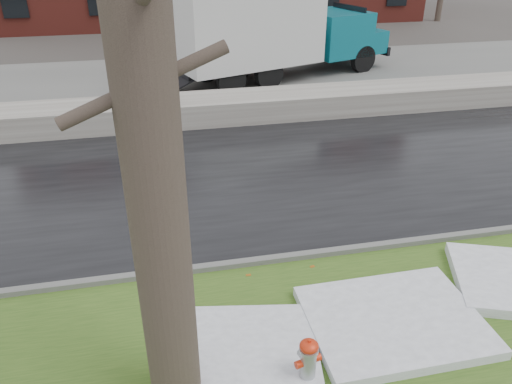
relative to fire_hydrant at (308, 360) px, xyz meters
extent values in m
plane|color=#47423D|center=(0.58, 1.73, -0.45)|extent=(120.00, 120.00, 0.00)
cube|color=#304E1A|center=(0.58, 0.48, -0.43)|extent=(60.00, 4.50, 0.04)
cube|color=black|center=(0.58, 6.23, -0.43)|extent=(60.00, 7.00, 0.03)
cube|color=slate|center=(0.58, 14.73, -0.43)|extent=(60.00, 9.00, 0.03)
cube|color=slate|center=(0.58, 2.73, -0.38)|extent=(60.00, 0.15, 0.14)
cube|color=#A9A59B|center=(0.58, 10.43, -0.07)|extent=(60.00, 1.60, 0.75)
cylinder|color=#A2A5AA|center=(0.00, 0.00, -0.08)|extent=(0.26, 0.26, 0.65)
ellipsoid|color=red|center=(0.00, 0.00, 0.25)|extent=(0.30, 0.30, 0.15)
cylinder|color=red|center=(0.00, 0.00, 0.33)|extent=(0.06, 0.06, 0.05)
cylinder|color=red|center=(-0.13, -0.04, -0.01)|extent=(0.11, 0.12, 0.10)
cylinder|color=red|center=(0.13, 0.03, -0.01)|extent=(0.11, 0.12, 0.10)
cylinder|color=#A2A5AA|center=(-0.03, 0.13, -0.01)|extent=(0.15, 0.12, 0.13)
cylinder|color=brown|center=(-1.70, 0.21, 3.57)|extent=(0.76, 0.76, 7.96)
cylinder|color=brown|center=(-1.70, 0.21, 4.37)|extent=(0.57, 1.95, 0.83)
cylinder|color=brown|center=(-1.70, 0.21, 3.69)|extent=(1.65, 0.36, 0.71)
cube|color=black|center=(3.22, 14.72, 0.20)|extent=(7.87, 3.56, 0.22)
cube|color=silver|center=(1.99, 14.30, 1.65)|extent=(5.91, 4.13, 2.70)
cube|color=#0D697A|center=(5.91, 15.65, 1.05)|extent=(2.96, 3.02, 1.70)
cube|color=#0D697A|center=(7.28, 16.13, 0.65)|extent=(1.85, 2.47, 0.90)
cube|color=black|center=(6.57, 15.88, 1.65)|extent=(0.73, 1.91, 0.90)
cube|color=black|center=(-1.12, 13.22, -0.12)|extent=(2.01, 1.69, 0.67)
cylinder|color=black|center=(6.96, 14.91, 0.10)|extent=(1.14, 0.64, 1.10)
cylinder|color=black|center=(6.27, 16.89, 0.10)|extent=(1.14, 0.64, 1.10)
cylinder|color=black|center=(2.62, 13.40, 0.10)|extent=(1.14, 0.64, 1.10)
cylinder|color=black|center=(1.93, 15.38, 0.10)|extent=(1.14, 0.64, 1.10)
cylinder|color=black|center=(1.11, 12.88, 0.10)|extent=(1.14, 0.64, 1.10)
cylinder|color=black|center=(0.42, 14.86, 0.10)|extent=(1.14, 0.64, 1.10)
imported|color=black|center=(-1.56, 10.26, 1.12)|extent=(0.69, 0.56, 1.62)
cube|color=white|center=(1.61, 0.76, -0.33)|extent=(2.61, 2.02, 0.16)
cube|color=white|center=(-0.77, 0.73, -0.34)|extent=(2.45, 1.96, 0.14)
camera|label=1|loc=(-1.62, -4.43, 4.99)|focal=35.00mm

